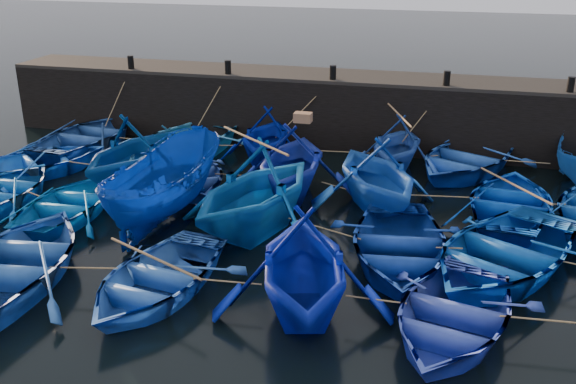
% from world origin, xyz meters
% --- Properties ---
extents(ground, '(120.00, 120.00, 0.00)m').
position_xyz_m(ground, '(0.00, 0.00, 0.00)').
color(ground, black).
rests_on(ground, ground).
extents(quay_wall, '(26.00, 2.50, 2.50)m').
position_xyz_m(quay_wall, '(0.00, 10.50, 1.25)').
color(quay_wall, black).
rests_on(quay_wall, ground).
extents(quay_top, '(26.00, 2.50, 0.12)m').
position_xyz_m(quay_top, '(0.00, 10.50, 2.56)').
color(quay_top, black).
rests_on(quay_top, quay_wall).
extents(bollard_0, '(0.24, 0.24, 0.50)m').
position_xyz_m(bollard_0, '(-8.00, 9.60, 2.87)').
color(bollard_0, black).
rests_on(bollard_0, quay_top).
extents(bollard_1, '(0.24, 0.24, 0.50)m').
position_xyz_m(bollard_1, '(-4.00, 9.60, 2.87)').
color(bollard_1, black).
rests_on(bollard_1, quay_top).
extents(bollard_2, '(0.24, 0.24, 0.50)m').
position_xyz_m(bollard_2, '(0.00, 9.60, 2.87)').
color(bollard_2, black).
rests_on(bollard_2, quay_top).
extents(bollard_3, '(0.24, 0.24, 0.50)m').
position_xyz_m(bollard_3, '(4.00, 9.60, 2.87)').
color(bollard_3, black).
rests_on(bollard_3, quay_top).
extents(bollard_4, '(0.24, 0.24, 0.50)m').
position_xyz_m(bollard_4, '(8.00, 9.60, 2.87)').
color(bollard_4, black).
rests_on(bollard_4, quay_top).
extents(boat_0, '(4.16, 5.49, 1.07)m').
position_xyz_m(boat_0, '(-8.72, 7.24, 0.54)').
color(boat_0, navy).
rests_on(boat_0, ground).
extents(boat_1, '(5.15, 6.39, 1.17)m').
position_xyz_m(boat_1, '(-5.00, 7.13, 0.59)').
color(boat_1, '#2F7FC9').
rests_on(boat_1, ground).
extents(boat_2, '(3.43, 3.92, 1.97)m').
position_xyz_m(boat_2, '(-1.90, 7.46, 0.98)').
color(boat_2, '#0018A2').
rests_on(boat_2, ground).
extents(boat_3, '(3.48, 3.94, 1.93)m').
position_xyz_m(boat_3, '(2.60, 7.74, 0.96)').
color(boat_3, '#214AAA').
rests_on(boat_3, ground).
extents(boat_4, '(5.57, 6.27, 1.08)m').
position_xyz_m(boat_4, '(4.86, 8.08, 0.54)').
color(boat_4, '#19459C').
rests_on(boat_4, ground).
extents(boat_6, '(5.33, 5.46, 0.93)m').
position_xyz_m(boat_6, '(-8.87, 4.38, 0.46)').
color(boat_6, blue).
rests_on(boat_6, ground).
extents(boat_7, '(4.62, 5.14, 2.40)m').
position_xyz_m(boat_7, '(-5.23, 4.20, 1.20)').
color(boat_7, navy).
rests_on(boat_7, ground).
extents(boat_8, '(5.11, 5.41, 0.91)m').
position_xyz_m(boat_8, '(-3.57, 4.47, 0.46)').
color(boat_8, '#284B99').
rests_on(boat_8, ground).
extents(boat_9, '(4.19, 4.77, 2.37)m').
position_xyz_m(boat_9, '(-0.22, 4.61, 1.18)').
color(boat_9, navy).
rests_on(boat_9, ground).
extents(boat_10, '(5.39, 5.61, 2.28)m').
position_xyz_m(boat_10, '(2.38, 4.22, 1.14)').
color(boat_10, blue).
rests_on(boat_10, ground).
extents(boat_11, '(3.92, 5.13, 0.99)m').
position_xyz_m(boat_11, '(6.14, 4.50, 0.50)').
color(boat_11, '#01339C').
rests_on(boat_11, ground).
extents(boat_13, '(3.25, 4.49, 0.92)m').
position_xyz_m(boat_13, '(-8.35, 1.71, 0.46)').
color(boat_13, '#0D509C').
rests_on(boat_13, ground).
extents(boat_14, '(3.06, 4.22, 0.86)m').
position_xyz_m(boat_14, '(-5.91, 1.44, 0.43)').
color(boat_14, '#0761BB').
rests_on(boat_14, ground).
extents(boat_15, '(2.40, 5.47, 2.06)m').
position_xyz_m(boat_15, '(-3.23, 2.01, 1.03)').
color(boat_15, navy).
rests_on(boat_15, ground).
extents(boat_16, '(5.52, 5.96, 2.58)m').
position_xyz_m(boat_16, '(-0.51, 1.77, 1.29)').
color(boat_16, '#0754A6').
rests_on(boat_16, ground).
extents(boat_17, '(4.06, 5.27, 1.01)m').
position_xyz_m(boat_17, '(3.31, 1.00, 0.51)').
color(boat_17, navy).
rests_on(boat_17, ground).
extents(boat_18, '(5.97, 6.62, 1.13)m').
position_xyz_m(boat_18, '(5.72, 1.11, 0.56)').
color(boat_18, '#0947AA').
rests_on(boat_18, ground).
extents(boat_21, '(4.44, 5.74, 1.10)m').
position_xyz_m(boat_21, '(-5.00, -2.18, 0.55)').
color(boat_21, '#204F9C').
rests_on(boat_21, ground).
extents(boat_22, '(3.71, 4.76, 0.90)m').
position_xyz_m(boat_22, '(-1.70, -1.84, 0.45)').
color(boat_22, blue).
rests_on(boat_22, ground).
extents(boat_23, '(4.85, 5.28, 2.33)m').
position_xyz_m(boat_23, '(1.60, -1.71, 1.16)').
color(boat_23, '#0317A2').
rests_on(boat_23, ground).
extents(boat_24, '(4.16, 5.14, 0.94)m').
position_xyz_m(boat_24, '(4.64, -1.70, 0.47)').
color(boat_24, blue).
rests_on(boat_24, ground).
extents(wooden_crate, '(0.51, 0.35, 0.28)m').
position_xyz_m(wooden_crate, '(0.08, 4.61, 2.51)').
color(wooden_crate, '#8C5E3D').
rests_on(wooden_crate, boat_9).
extents(mooring_ropes, '(17.21, 11.72, 2.10)m').
position_xyz_m(mooring_ropes, '(0.19, 4.90, 0.89)').
color(mooring_ropes, tan).
rests_on(mooring_ropes, ground).
extents(loose_oars, '(10.09, 11.66, 1.74)m').
position_xyz_m(loose_oars, '(1.63, 3.04, 1.63)').
color(loose_oars, '#99724C').
rests_on(loose_oars, ground).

